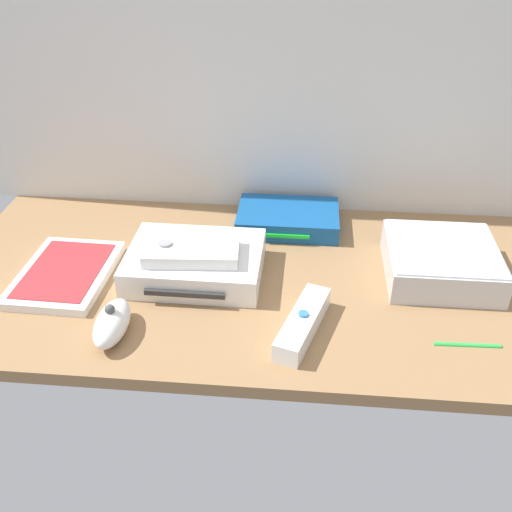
{
  "coord_description": "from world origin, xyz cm",
  "views": [
    {
      "loc": [
        6.98,
        -76.42,
        53.51
      ],
      "look_at": [
        0.0,
        0.0,
        4.0
      ],
      "focal_mm": 41.32,
      "sensor_mm": 36.0,
      "label": 1
    }
  ],
  "objects_px": {
    "game_case": "(65,274)",
    "stylus_pen": "(468,344)",
    "game_console": "(195,263)",
    "remote_nunchuk": "(112,323)",
    "remote_classic_pad": "(192,251)",
    "network_router": "(288,219)",
    "remote_wand": "(303,324)",
    "mini_computer": "(441,261)"
  },
  "relations": [
    {
      "from": "game_case",
      "to": "remote_wand",
      "type": "xyz_separation_m",
      "value": [
        0.38,
        -0.1,
        0.01
      ]
    },
    {
      "from": "game_console",
      "to": "remote_classic_pad",
      "type": "bearing_deg",
      "value": -93.47
    },
    {
      "from": "game_console",
      "to": "game_case",
      "type": "height_order",
      "value": "game_console"
    },
    {
      "from": "game_case",
      "to": "remote_classic_pad",
      "type": "height_order",
      "value": "remote_classic_pad"
    },
    {
      "from": "remote_classic_pad",
      "to": "network_router",
      "type": "bearing_deg",
      "value": 48.24
    },
    {
      "from": "game_console",
      "to": "network_router",
      "type": "relative_size",
      "value": 1.17
    },
    {
      "from": "game_console",
      "to": "remote_classic_pad",
      "type": "xyz_separation_m",
      "value": [
        -0.0,
        -0.01,
        0.03
      ]
    },
    {
      "from": "mini_computer",
      "to": "network_router",
      "type": "bearing_deg",
      "value": 151.79
    },
    {
      "from": "remote_nunchuk",
      "to": "remote_classic_pad",
      "type": "relative_size",
      "value": 0.67
    },
    {
      "from": "game_case",
      "to": "stylus_pen",
      "type": "relative_size",
      "value": 2.15
    },
    {
      "from": "remote_nunchuk",
      "to": "stylus_pen",
      "type": "relative_size",
      "value": 1.11
    },
    {
      "from": "mini_computer",
      "to": "game_case",
      "type": "height_order",
      "value": "mini_computer"
    },
    {
      "from": "remote_wand",
      "to": "remote_classic_pad",
      "type": "distance_m",
      "value": 0.21
    },
    {
      "from": "game_console",
      "to": "mini_computer",
      "type": "bearing_deg",
      "value": 5.7
    },
    {
      "from": "network_router",
      "to": "remote_nunchuk",
      "type": "xyz_separation_m",
      "value": [
        -0.23,
        -0.32,
        0.0
      ]
    },
    {
      "from": "mini_computer",
      "to": "remote_nunchuk",
      "type": "xyz_separation_m",
      "value": [
        -0.47,
        -0.19,
        -0.01
      ]
    },
    {
      "from": "remote_wand",
      "to": "stylus_pen",
      "type": "height_order",
      "value": "remote_wand"
    },
    {
      "from": "mini_computer",
      "to": "network_router",
      "type": "xyz_separation_m",
      "value": [
        -0.25,
        0.13,
        -0.01
      ]
    },
    {
      "from": "mini_computer",
      "to": "stylus_pen",
      "type": "distance_m",
      "value": 0.17
    },
    {
      "from": "game_case",
      "to": "network_router",
      "type": "bearing_deg",
      "value": 31.1
    },
    {
      "from": "network_router",
      "to": "remote_wand",
      "type": "bearing_deg",
      "value": -83.25
    },
    {
      "from": "game_case",
      "to": "stylus_pen",
      "type": "xyz_separation_m",
      "value": [
        0.6,
        -0.11,
        -0.0
      ]
    },
    {
      "from": "network_router",
      "to": "remote_nunchuk",
      "type": "relative_size",
      "value": 1.8
    },
    {
      "from": "game_console",
      "to": "network_router",
      "type": "bearing_deg",
      "value": 50.73
    },
    {
      "from": "remote_classic_pad",
      "to": "game_console",
      "type": "bearing_deg",
      "value": 82.17
    },
    {
      "from": "mini_computer",
      "to": "network_router",
      "type": "height_order",
      "value": "mini_computer"
    },
    {
      "from": "stylus_pen",
      "to": "game_console",
      "type": "bearing_deg",
      "value": 161.5
    },
    {
      "from": "remote_wand",
      "to": "remote_nunchuk",
      "type": "relative_size",
      "value": 1.52
    },
    {
      "from": "mini_computer",
      "to": "remote_wand",
      "type": "bearing_deg",
      "value": -143.15
    },
    {
      "from": "remote_nunchuk",
      "to": "game_case",
      "type": "bearing_deg",
      "value": 132.19
    },
    {
      "from": "game_console",
      "to": "stylus_pen",
      "type": "xyz_separation_m",
      "value": [
        0.4,
        -0.13,
        -0.02
      ]
    },
    {
      "from": "remote_wand",
      "to": "stylus_pen",
      "type": "xyz_separation_m",
      "value": [
        0.22,
        -0.01,
        -0.01
      ]
    },
    {
      "from": "game_console",
      "to": "game_case",
      "type": "relative_size",
      "value": 1.09
    },
    {
      "from": "game_console",
      "to": "stylus_pen",
      "type": "distance_m",
      "value": 0.42
    },
    {
      "from": "game_case",
      "to": "network_router",
      "type": "relative_size",
      "value": 1.08
    },
    {
      "from": "game_console",
      "to": "remote_nunchuk",
      "type": "relative_size",
      "value": 2.11
    },
    {
      "from": "game_console",
      "to": "stylus_pen",
      "type": "bearing_deg",
      "value": -17.96
    },
    {
      "from": "game_case",
      "to": "remote_nunchuk",
      "type": "distance_m",
      "value": 0.17
    },
    {
      "from": "game_case",
      "to": "network_router",
      "type": "height_order",
      "value": "network_router"
    },
    {
      "from": "game_console",
      "to": "mini_computer",
      "type": "xyz_separation_m",
      "value": [
        0.39,
        0.03,
        0.0
      ]
    },
    {
      "from": "remote_classic_pad",
      "to": "remote_wand",
      "type": "bearing_deg",
      "value": -36.57
    },
    {
      "from": "network_router",
      "to": "remote_nunchuk",
      "type": "bearing_deg",
      "value": -125.12
    }
  ]
}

